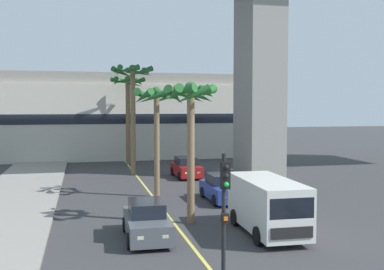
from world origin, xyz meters
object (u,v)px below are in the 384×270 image
object	(u,v)px
delivery_van	(267,204)
traffic_light_median_near	(224,206)
palm_tree_near_median	(156,106)
car_queue_third	(222,189)
car_queue_second	(186,168)
palm_tree_farthest_median	(132,88)
car_queue_front	(147,221)
palm_tree_far_median	(128,96)
palm_tree_mid_median	(191,108)

from	to	relation	value
delivery_van	traffic_light_median_near	distance (m)	7.48
delivery_van	palm_tree_near_median	world-z (taller)	palm_tree_near_median
palm_tree_near_median	car_queue_third	bearing A→B (deg)	-30.44
delivery_van	traffic_light_median_near	bearing A→B (deg)	-121.98
car_queue_second	traffic_light_median_near	bearing A→B (deg)	-99.96
car_queue_third	palm_tree_near_median	bearing A→B (deg)	149.56
car_queue_third	palm_tree_farthest_median	distance (m)	13.55
car_queue_front	palm_tree_farthest_median	bearing A→B (deg)	85.67
car_queue_third	palm_tree_farthest_median	size ratio (longest dim) A/B	0.47
delivery_van	car_queue_third	bearing A→B (deg)	88.85
palm_tree_farthest_median	palm_tree_far_median	bearing A→B (deg)	87.55
palm_tree_near_median	palm_tree_far_median	bearing A→B (deg)	90.38
palm_tree_near_median	palm_tree_farthest_median	xyz separation A→B (m)	(-0.42, 9.30, 1.41)
palm_tree_far_median	palm_tree_farthest_median	world-z (taller)	palm_tree_farthest_median
car_queue_second	palm_tree_farthest_median	world-z (taller)	palm_tree_farthest_median
traffic_light_median_near	car_queue_second	bearing A→B (deg)	80.04
car_queue_third	palm_tree_far_median	size ratio (longest dim) A/B	0.49
palm_tree_far_median	car_queue_third	bearing A→B (deg)	-78.92
palm_tree_far_median	palm_tree_mid_median	bearing A→B (deg)	-88.32
palm_tree_mid_median	palm_tree_farthest_median	distance (m)	16.10
car_queue_second	palm_tree_far_median	size ratio (longest dim) A/B	0.49
palm_tree_farthest_median	palm_tree_near_median	bearing A→B (deg)	-87.43
car_queue_front	delivery_van	bearing A→B (deg)	-5.18
delivery_van	palm_tree_near_median	size ratio (longest dim) A/B	0.79
palm_tree_near_median	palm_tree_far_median	distance (m)	16.53
car_queue_front	delivery_van	world-z (taller)	delivery_van
car_queue_second	palm_tree_mid_median	xyz separation A→B (m)	(-2.90, -13.93, 4.71)
car_queue_front	palm_tree_mid_median	bearing A→B (deg)	40.69
car_queue_front	palm_tree_far_median	bearing A→B (deg)	86.20
palm_tree_farthest_median	car_queue_third	bearing A→B (deg)	-70.86
palm_tree_far_median	palm_tree_farthest_median	xyz separation A→B (m)	(-0.31, -7.20, 0.44)
palm_tree_farthest_median	car_queue_front	bearing A→B (deg)	-94.33
car_queue_front	palm_tree_near_median	xyz separation A→B (m)	(1.78, 8.73, 4.81)
car_queue_second	traffic_light_median_near	size ratio (longest dim) A/B	0.98
traffic_light_median_near	palm_tree_near_median	world-z (taller)	palm_tree_near_median
delivery_van	palm_tree_mid_median	size ratio (longest dim) A/B	0.80
car_queue_third	palm_tree_mid_median	world-z (taller)	palm_tree_mid_median
traffic_light_median_near	palm_tree_far_median	size ratio (longest dim) A/B	0.50
delivery_van	car_queue_second	bearing A→B (deg)	89.69
delivery_van	traffic_light_median_near	world-z (taller)	traffic_light_median_near
traffic_light_median_near	palm_tree_near_median	size ratio (longest dim) A/B	0.63
car_queue_third	traffic_light_median_near	size ratio (longest dim) A/B	0.98
car_queue_second	palm_tree_mid_median	world-z (taller)	palm_tree_mid_median
traffic_light_median_near	palm_tree_far_median	distance (m)	32.16
delivery_van	palm_tree_farthest_median	world-z (taller)	palm_tree_farthest_median
palm_tree_mid_median	palm_tree_far_median	bearing A→B (deg)	91.68
car_queue_third	palm_tree_farthest_median	xyz separation A→B (m)	(-3.95, 11.37, 6.21)
palm_tree_near_median	palm_tree_far_median	world-z (taller)	palm_tree_far_median
delivery_van	palm_tree_mid_median	world-z (taller)	palm_tree_mid_median
delivery_van	palm_tree_mid_median	bearing A→B (deg)	138.45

